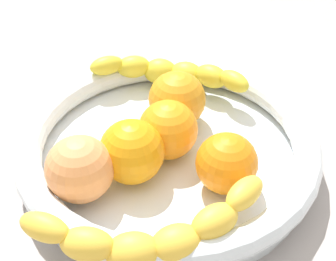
{
  "coord_description": "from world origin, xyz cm",
  "views": [
    {
      "loc": [
        37.62,
        -10.45,
        39.51
      ],
      "look_at": [
        0.0,
        0.0,
        7.85
      ],
      "focal_mm": 52.31,
      "sensor_mm": 36.0,
      "label": 1
    }
  ],
  "objects_px": {
    "fruit_bowl": "(168,148)",
    "banana_draped_left": "(152,234)",
    "banana_draped_right": "(172,72)",
    "orange_mid_right": "(132,152)",
    "orange_rear": "(227,163)",
    "peach_blush": "(80,169)",
    "orange_front": "(169,130)",
    "orange_mid_left": "(177,99)"
  },
  "relations": [
    {
      "from": "orange_front",
      "to": "banana_draped_left",
      "type": "bearing_deg",
      "value": -21.63
    },
    {
      "from": "banana_draped_right",
      "to": "orange_mid_right",
      "type": "bearing_deg",
      "value": -30.27
    },
    {
      "from": "fruit_bowl",
      "to": "orange_mid_right",
      "type": "height_order",
      "value": "orange_mid_right"
    },
    {
      "from": "orange_front",
      "to": "orange_rear",
      "type": "relative_size",
      "value": 1.04
    },
    {
      "from": "orange_front",
      "to": "orange_mid_right",
      "type": "relative_size",
      "value": 0.96
    },
    {
      "from": "banana_draped_right",
      "to": "orange_mid_left",
      "type": "relative_size",
      "value": 2.77
    },
    {
      "from": "fruit_bowl",
      "to": "orange_front",
      "type": "height_order",
      "value": "orange_front"
    },
    {
      "from": "fruit_bowl",
      "to": "banana_draped_left",
      "type": "height_order",
      "value": "banana_draped_left"
    },
    {
      "from": "banana_draped_left",
      "to": "orange_front",
      "type": "distance_m",
      "value": 0.13
    },
    {
      "from": "orange_front",
      "to": "orange_mid_right",
      "type": "height_order",
      "value": "orange_mid_right"
    },
    {
      "from": "banana_draped_right",
      "to": "orange_mid_right",
      "type": "distance_m",
      "value": 0.16
    },
    {
      "from": "orange_rear",
      "to": "orange_mid_right",
      "type": "bearing_deg",
      "value": -114.39
    },
    {
      "from": "banana_draped_left",
      "to": "orange_mid_right",
      "type": "height_order",
      "value": "orange_mid_right"
    },
    {
      "from": "orange_front",
      "to": "orange_mid_right",
      "type": "xyz_separation_m",
      "value": [
        0.02,
        -0.04,
        0.0
      ]
    },
    {
      "from": "peach_blush",
      "to": "orange_front",
      "type": "bearing_deg",
      "value": 110.2
    },
    {
      "from": "banana_draped_right",
      "to": "orange_front",
      "type": "bearing_deg",
      "value": -17.08
    },
    {
      "from": "orange_rear",
      "to": "peach_blush",
      "type": "bearing_deg",
      "value": -101.14
    },
    {
      "from": "banana_draped_right",
      "to": "orange_mid_left",
      "type": "height_order",
      "value": "orange_mid_left"
    },
    {
      "from": "banana_draped_left",
      "to": "orange_mid_left",
      "type": "distance_m",
      "value": 0.19
    },
    {
      "from": "fruit_bowl",
      "to": "orange_front",
      "type": "xyz_separation_m",
      "value": [
        0.0,
        0.0,
        0.03
      ]
    },
    {
      "from": "orange_rear",
      "to": "peach_blush",
      "type": "xyz_separation_m",
      "value": [
        -0.03,
        -0.14,
        0.0
      ]
    },
    {
      "from": "orange_rear",
      "to": "orange_mid_left",
      "type": "bearing_deg",
      "value": -171.39
    },
    {
      "from": "banana_draped_right",
      "to": "orange_rear",
      "type": "relative_size",
      "value": 2.95
    },
    {
      "from": "orange_front",
      "to": "orange_mid_left",
      "type": "xyz_separation_m",
      "value": [
        -0.05,
        0.02,
        0.0
      ]
    },
    {
      "from": "orange_mid_right",
      "to": "peach_blush",
      "type": "height_order",
      "value": "same"
    },
    {
      "from": "orange_mid_left",
      "to": "banana_draped_right",
      "type": "bearing_deg",
      "value": 169.29
    },
    {
      "from": "fruit_bowl",
      "to": "peach_blush",
      "type": "height_order",
      "value": "peach_blush"
    },
    {
      "from": "peach_blush",
      "to": "orange_mid_left",
      "type": "bearing_deg",
      "value": 125.18
    },
    {
      "from": "fruit_bowl",
      "to": "orange_mid_right",
      "type": "distance_m",
      "value": 0.06
    },
    {
      "from": "orange_front",
      "to": "orange_mid_left",
      "type": "distance_m",
      "value": 0.05
    },
    {
      "from": "banana_draped_left",
      "to": "banana_draped_right",
      "type": "height_order",
      "value": "banana_draped_left"
    },
    {
      "from": "banana_draped_left",
      "to": "peach_blush",
      "type": "xyz_separation_m",
      "value": [
        -0.09,
        -0.05,
        0.0
      ]
    },
    {
      "from": "orange_rear",
      "to": "orange_front",
      "type": "bearing_deg",
      "value": -147.95
    },
    {
      "from": "orange_mid_left",
      "to": "peach_blush",
      "type": "relative_size",
      "value": 0.98
    },
    {
      "from": "fruit_bowl",
      "to": "banana_draped_right",
      "type": "height_order",
      "value": "banana_draped_right"
    },
    {
      "from": "banana_draped_right",
      "to": "orange_mid_right",
      "type": "relative_size",
      "value": 2.74
    },
    {
      "from": "fruit_bowl",
      "to": "orange_rear",
      "type": "relative_size",
      "value": 5.28
    },
    {
      "from": "orange_front",
      "to": "orange_rear",
      "type": "bearing_deg",
      "value": 32.05
    },
    {
      "from": "banana_draped_right",
      "to": "peach_blush",
      "type": "xyz_separation_m",
      "value": [
        0.15,
        -0.13,
        0.01
      ]
    },
    {
      "from": "banana_draped_right",
      "to": "orange_front",
      "type": "relative_size",
      "value": 2.85
    },
    {
      "from": "fruit_bowl",
      "to": "orange_mid_right",
      "type": "relative_size",
      "value": 4.9
    },
    {
      "from": "banana_draped_left",
      "to": "peach_blush",
      "type": "relative_size",
      "value": 3.38
    }
  ]
}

